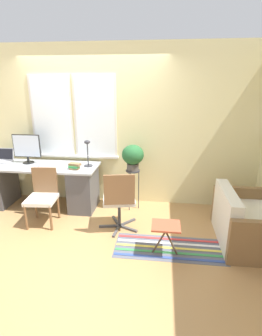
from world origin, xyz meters
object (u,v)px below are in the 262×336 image
Objects in this scene: desk_chair_wooden at (43,195)px; potted_plant at (133,156)px; monitor at (27,148)px; folding_stool at (166,228)px; mouse at (39,167)px; book_stack at (75,166)px; office_chair_swivel at (119,199)px; laptop at (3,159)px; keyboard at (21,167)px; desk_lamp at (88,150)px; couch_loveseat at (245,224)px; plant_stand at (133,176)px.

potted_plant reaches higher than desk_chair_wooden.
monitor reaches higher than desk_chair_wooden.
folding_stool is (1.86, -0.59, -0.08)m from desk_chair_wooden.
monitor is 1.20× the size of folding_stool.
mouse is 0.60m from book_stack.
monitor is at bearing -34.12° from office_chair_swivel.
laptop reaches higher than office_chair_swivel.
book_stack is 1.83m from folding_stool.
laptop is 0.57m from keyboard.
desk_lamp is at bearing 137.62° from folding_stool.
desk_chair_wooden is (-0.57, -0.59, -0.58)m from desk_lamp.
keyboard reaches higher than couch_loveseat.
desk_lamp is at bearing 14.77° from mouse.
monitor reaches higher than keyboard.
potted_plant is (0.74, 0.04, -0.08)m from desk_lamp.
book_stack is (-0.17, -0.19, -0.22)m from desk_lamp.
book_stack is at bearing 77.19° from couch_loveseat.
office_chair_swivel is at bearing 142.84° from folding_stool.
monitor is at bearing -2.22° from laptop.
folding_stool is at bearing 131.81° from office_chair_swivel.
desk_chair_wooden is at bearing -15.31° from office_chair_swivel.
couch_loveseat is 1.84m from plant_stand.
desk_lamp is 1.88m from folding_stool.
keyboard reaches higher than folding_stool.
office_chair_swivel is at bearing -18.83° from mouse.
book_stack is 0.47× the size of potted_plant.
book_stack is 0.97m from plant_stand.
desk_lamp is at bearing 11.88° from keyboard.
office_chair_swivel is (1.71, -0.73, -0.53)m from monitor.
keyboard is at bearing -25.87° from office_chair_swivel.
potted_plant reaches higher than office_chair_swivel.
mouse is 0.17× the size of desk_lamp.
book_stack is 0.18× the size of couch_loveseat.
mouse is at bearing -165.23° from desk_lamp.
couch_loveseat is (3.13, -0.57, -0.50)m from mouse.
book_stack is 0.96m from potted_plant.
desk_lamp is 0.39× the size of couch_loveseat.
desk_chair_wooden is 1.96m from folding_stool.
desk_lamp reaches higher than folding_stool.
keyboard is 0.61× the size of plant_stand.
laptop reaches higher than couch_loveseat.
monitor is (0.48, -0.02, 0.22)m from laptop.
couch_loveseat is at bearing -17.99° from desk_lamp.
plant_stand is at bearing 13.98° from book_stack.
mouse is at bearing -29.87° from office_chair_swivel.
keyboard reaches higher than plant_stand.
keyboard is at bearing 158.05° from folding_stool.
plant_stand is (1.51, 0.24, -0.17)m from mouse.
potted_plant reaches higher than keyboard.
mouse is 0.08× the size of office_chair_swivel.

